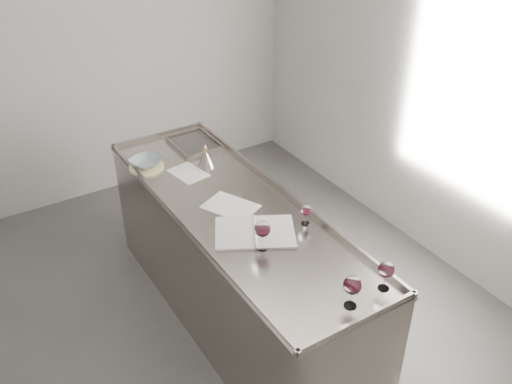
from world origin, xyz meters
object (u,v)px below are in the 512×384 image
wine_glass_right (386,270)px  wine_funnel (206,160)px  ceramic_bowl (146,162)px  notebook (255,232)px  wine_glass_middle (352,286)px  wine_glass_small (306,211)px  wine_glass_left (262,229)px  counter (236,265)px

wine_glass_right → wine_funnel: (-0.18, 1.63, -0.07)m
ceramic_bowl → wine_funnel: bearing=-29.3°
wine_glass_right → notebook: size_ratio=0.30×
wine_glass_middle → notebook: bearing=95.8°
ceramic_bowl → wine_glass_small: bearing=-64.5°
wine_glass_small → wine_funnel: wine_funnel is taller
notebook → wine_funnel: (0.13, 0.87, 0.05)m
wine_glass_left → wine_funnel: bearing=80.4°
wine_glass_left → wine_funnel: (0.17, 1.01, -0.08)m
wine_glass_left → notebook: bearing=74.3°
wine_glass_small → ceramic_bowl: size_ratio=0.62×
wine_glass_right → wine_glass_left: bearing=119.5°
wine_glass_middle → ceramic_bowl: (-0.32, 1.85, -0.09)m
notebook → ceramic_bowl: (-0.24, 1.07, 0.04)m
wine_glass_small → wine_funnel: size_ratio=0.73×
wine_glass_middle → wine_funnel: wine_glass_middle is taller
counter → wine_glass_left: 0.75m
wine_glass_right → wine_glass_small: bearing=90.0°
wine_glass_left → wine_glass_small: size_ratio=1.39×
wine_glass_left → wine_glass_small: wine_glass_left is taller
wine_glass_right → ceramic_bowl: (-0.55, 1.84, -0.07)m
wine_glass_middle → ceramic_bowl: size_ratio=0.87×
counter → wine_glass_left: size_ratio=13.03×
counter → wine_glass_small: wine_glass_small is taller
wine_glass_left → counter: bearing=80.1°
wine_glass_middle → notebook: 0.79m
wine_glass_left → wine_glass_right: wine_glass_left is taller
wine_glass_middle → wine_glass_right: (0.23, 0.01, -0.01)m
wine_glass_small → notebook: size_ratio=0.23×
notebook → ceramic_bowl: size_ratio=2.66×
wine_glass_left → notebook: size_ratio=0.33×
counter → wine_funnel: (0.09, 0.57, 0.52)m
wine_glass_right → wine_funnel: wine_funnel is taller
counter → ceramic_bowl: (-0.28, 0.78, 0.51)m
ceramic_bowl → wine_glass_left: bearing=-80.8°
notebook → wine_glass_left: bearing=-76.8°
notebook → wine_glass_middle: bearing=-55.3°
wine_funnel → notebook: bearing=-98.5°
wine_glass_small → ceramic_bowl: 1.28m
wine_funnel → wine_glass_right: bearing=-83.7°
counter → wine_glass_right: size_ratio=14.13×
notebook → wine_glass_right: bearing=-39.1°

